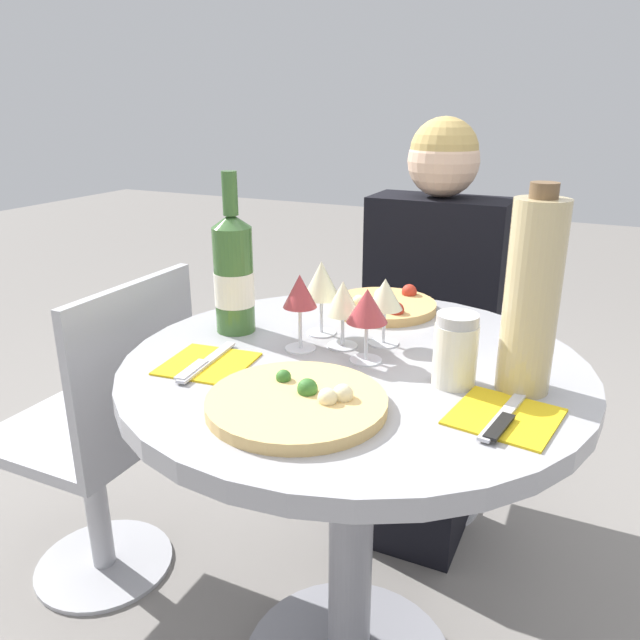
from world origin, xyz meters
name	(u,v)px	position (x,y,z in m)	size (l,w,h in m)	color
dining_table	(353,442)	(0.00, 0.00, 0.57)	(0.86, 0.86, 0.75)	gray
chair_behind_diner	(435,375)	(-0.03, 0.74, 0.40)	(0.40, 0.40, 0.82)	#ADADB2
seated_diner	(425,354)	(-0.03, 0.61, 0.52)	(0.37, 0.40, 1.16)	black
chair_empty_side	(105,440)	(-0.67, 0.01, 0.40)	(0.40, 0.40, 0.82)	#ADADB2
pizza_large	(298,402)	(-0.01, -0.22, 0.76)	(0.28, 0.28, 0.04)	#DBB26B
pizza_small_far	(384,305)	(-0.05, 0.30, 0.76)	(0.24, 0.24, 0.05)	tan
wine_bottle	(234,274)	(-0.28, 0.04, 0.87)	(0.08, 0.08, 0.33)	#38602D
tall_carafe	(532,297)	(0.30, 0.01, 0.91)	(0.09, 0.09, 0.34)	tan
sugar_shaker	(455,350)	(0.19, -0.02, 0.81)	(0.07, 0.07, 0.13)	silver
wine_glass_front_right	(367,308)	(0.02, 0.01, 0.85)	(0.08, 0.08, 0.14)	silver
wine_glass_back_left	(321,281)	(-0.12, 0.10, 0.86)	(0.08, 0.08, 0.15)	silver
wine_glass_front_left	(300,294)	(-0.12, 0.01, 0.86)	(0.07, 0.07, 0.15)	silver
wine_glass_center	(343,300)	(-0.05, 0.05, 0.84)	(0.07, 0.07, 0.13)	silver
wine_glass_back_right	(385,296)	(0.02, 0.10, 0.85)	(0.07, 0.07, 0.13)	silver
place_setting_left	(207,364)	(-0.23, -0.14, 0.75)	(0.17, 0.19, 0.01)	gold
place_setting_right	(504,417)	(0.29, -0.11, 0.75)	(0.17, 0.19, 0.01)	gold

